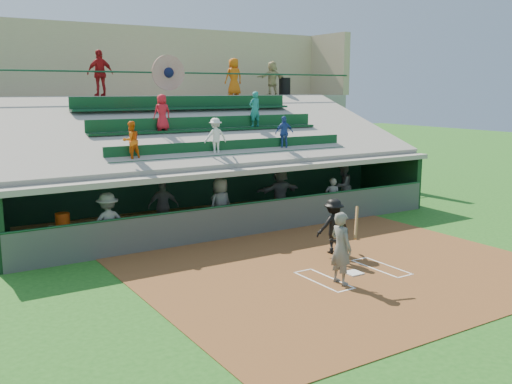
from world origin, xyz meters
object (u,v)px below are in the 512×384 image
home_plate (353,273)px  catcher (339,241)px  batter_at_plate (341,248)px  white_table (63,239)px  water_cooler (63,220)px  trash_bin (285,86)px

home_plate → catcher: catcher is taller
batter_at_plate → white_table: size_ratio=2.29×
batter_at_plate → water_cooler: 8.52m
catcher → trash_bin: (6.50, 12.04, 4.39)m
home_plate → white_table: size_ratio=0.50×
catcher → trash_bin: 14.37m
white_table → trash_bin: 15.26m
catcher → batter_at_plate: bearing=60.1°
batter_at_plate → water_cooler: bearing=128.0°
water_cooler → white_table: bearing=-154.3°
catcher → trash_bin: bearing=-109.5°
home_plate → white_table: bearing=134.1°
white_table → trash_bin: (12.89, 6.74, 4.62)m
batter_at_plate → trash_bin: (7.62, 13.44, 4.07)m
catcher → water_cooler: bearing=-31.1°
home_plate → trash_bin: trash_bin is taller
batter_at_plate → trash_bin: bearing=60.5°
water_cooler → trash_bin: bearing=27.6°
trash_bin → catcher: bearing=-118.3°
trash_bin → batter_at_plate: bearing=-119.5°
batter_at_plate → catcher: batter_at_plate is taller
catcher → water_cooler: 8.30m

